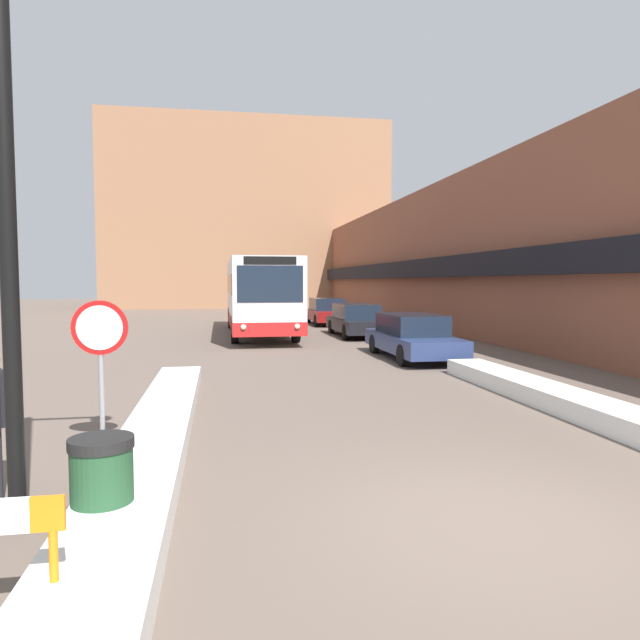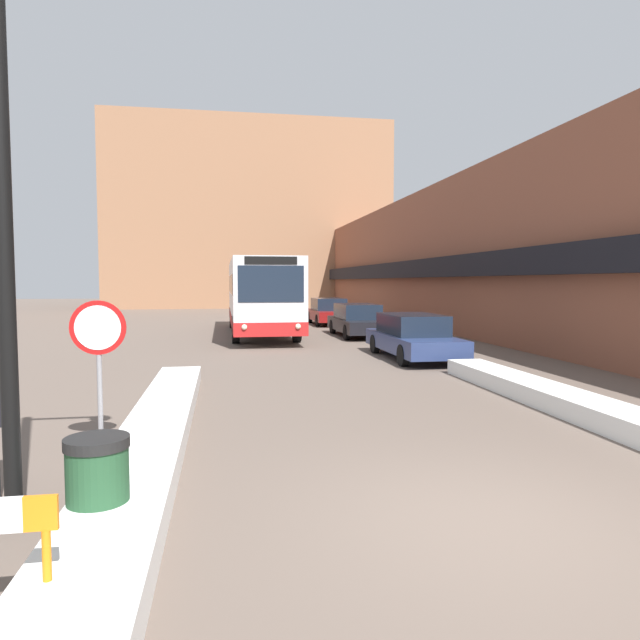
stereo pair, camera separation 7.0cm
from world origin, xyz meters
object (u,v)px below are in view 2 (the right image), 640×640
stop_sign (98,343)px  street_lamp (36,148)px  city_bus (260,295)px  parked_car_middle (357,320)px  parked_car_back (329,311)px  parked_car_front (413,336)px  trash_bin (98,487)px

stop_sign → street_lamp: (0.03, -2.58, 2.08)m
city_bus → parked_car_middle: size_ratio=2.48×
city_bus → parked_car_back: 6.77m
city_bus → parked_car_back: city_bus is taller
parked_car_front → parked_car_middle: (0.00, 7.37, 0.02)m
parked_car_front → parked_car_back: (-0.00, 14.25, 0.05)m
city_bus → street_lamp: street_lamp is taller
city_bus → parked_car_front: bearing=-65.3°
street_lamp → trash_bin: 3.19m
city_bus → trash_bin: size_ratio=12.69×
parked_car_middle → stop_sign: bearing=-115.3°
trash_bin → stop_sign: bearing=101.0°
parked_car_middle → parked_car_back: size_ratio=1.08×
stop_sign → street_lamp: 3.31m
city_bus → parked_car_front: size_ratio=2.49×
parked_car_middle → parked_car_back: 6.88m
trash_bin → parked_car_front: bearing=58.7°
parked_car_front → parked_car_back: size_ratio=1.08×
parked_car_middle → parked_car_back: parked_car_back is taller
parked_car_front → city_bus: bearing=114.7°
street_lamp → parked_car_back: bearing=73.5°
parked_car_middle → street_lamp: bearing=-112.1°
parked_car_front → stop_sign: 11.43m
city_bus → trash_bin: city_bus is taller
parked_car_middle → stop_sign: stop_sign is taller
city_bus → parked_car_middle: 4.58m
parked_car_middle → street_lamp: street_lamp is taller
stop_sign → street_lamp: size_ratio=0.37×
city_bus → parked_car_front: 9.96m
parked_car_front → parked_car_middle: bearing=90.0°
parked_car_front → stop_sign: stop_sign is taller
parked_car_back → stop_sign: size_ratio=2.12×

